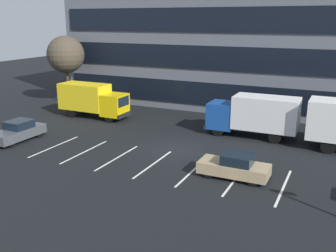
{
  "coord_description": "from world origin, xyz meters",
  "views": [
    {
      "loc": [
        11.07,
        -24.43,
        9.29
      ],
      "look_at": [
        -0.98,
        0.85,
        1.4
      ],
      "focal_mm": 40.89,
      "sensor_mm": 36.0,
      "label": 1
    }
  ],
  "objects": [
    {
      "name": "office_building",
      "position": [
        0.0,
        17.95,
        7.2
      ],
      "size": [
        38.05,
        13.25,
        14.4
      ],
      "color": "slate",
      "rests_on": "ground_plane"
    },
    {
      "name": "box_truck_yellow_all",
      "position": [
        -11.1,
        5.08,
        1.82
      ],
      "size": [
        6.96,
        2.31,
        3.23
      ],
      "color": "yellow",
      "rests_on": "ground_plane"
    },
    {
      "name": "box_truck_blue",
      "position": [
        4.5,
        5.41,
        1.9
      ],
      "size": [
        7.28,
        2.41,
        3.37
      ],
      "color": "#194799",
      "rests_on": "ground_plane"
    },
    {
      "name": "ground_plane",
      "position": [
        0.0,
        0.0,
        0.0
      ],
      "size": [
        120.0,
        120.0,
        0.0
      ],
      "primitive_type": "plane",
      "color": "black"
    },
    {
      "name": "bare_tree",
      "position": [
        -17.0,
        8.66,
        5.52
      ],
      "size": [
        4.02,
        4.02,
        7.54
      ],
      "color": "#473323",
      "rests_on": "ground_plane"
    },
    {
      "name": "sedan_tan",
      "position": [
        5.46,
        -3.34,
        0.71
      ],
      "size": [
        4.2,
        1.76,
        1.5
      ],
      "color": "tan",
      "rests_on": "ground_plane"
    },
    {
      "name": "sedan_charcoal",
      "position": [
        -11.97,
        -3.53,
        0.75
      ],
      "size": [
        1.85,
        4.42,
        1.58
      ],
      "color": "#474C51",
      "rests_on": "ground_plane"
    },
    {
      "name": "lot_markings",
      "position": [
        0.0,
        -3.47,
        0.0
      ],
      "size": [
        16.94,
        5.4,
        0.01
      ],
      "color": "silver",
      "rests_on": "ground_plane"
    }
  ]
}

